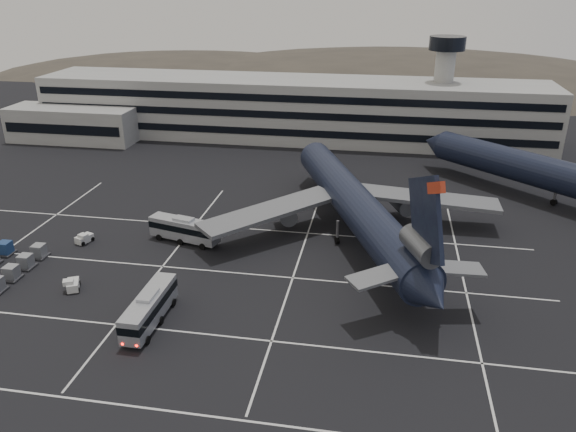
% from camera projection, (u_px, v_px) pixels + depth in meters
% --- Properties ---
extents(ground, '(260.00, 260.00, 0.00)m').
position_uv_depth(ground, '(195.00, 285.00, 71.77)').
color(ground, black).
rests_on(ground, ground).
extents(lane_markings, '(90.00, 55.62, 0.01)m').
position_uv_depth(lane_markings, '(204.00, 283.00, 72.28)').
color(lane_markings, silver).
rests_on(lane_markings, ground).
extents(terminal, '(125.00, 26.00, 24.00)m').
position_uv_depth(terminal, '(277.00, 109.00, 133.80)').
color(terminal, gray).
rests_on(terminal, ground).
extents(hills, '(352.00, 180.00, 44.00)m').
position_uv_depth(hills, '(375.00, 104.00, 227.39)').
color(hills, '#38332B').
rests_on(hills, ground).
extents(trijet_main, '(44.10, 55.35, 18.08)m').
position_uv_depth(trijet_main, '(356.00, 205.00, 82.69)').
color(trijet_main, black).
rests_on(trijet_main, ground).
extents(trijet_far, '(46.04, 43.21, 18.08)m').
position_uv_depth(trijet_far, '(565.00, 177.00, 93.76)').
color(trijet_far, black).
rests_on(trijet_far, ground).
extents(bus_near, '(2.87, 11.02, 3.87)m').
position_uv_depth(bus_near, '(149.00, 307.00, 63.20)').
color(bus_near, '#9A9DA2').
rests_on(bus_near, ground).
extents(bus_far, '(11.15, 5.10, 3.84)m').
position_uv_depth(bus_far, '(184.00, 229.00, 82.64)').
color(bus_far, '#9A9DA2').
rests_on(bus_far, ground).
extents(tug_a, '(2.26, 2.83, 1.60)m').
position_uv_depth(tug_a, '(84.00, 238.00, 82.84)').
color(tug_a, silver).
rests_on(tug_a, ground).
extents(tug_b, '(2.44, 2.89, 1.61)m').
position_uv_depth(tug_b, '(73.00, 285.00, 70.46)').
color(tug_b, silver).
rests_on(tug_b, ground).
extents(uld_cluster, '(7.23, 11.72, 1.93)m').
position_uv_depth(uld_cluster, '(1.00, 266.00, 74.61)').
color(uld_cluster, '#2D2D30').
rests_on(uld_cluster, ground).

